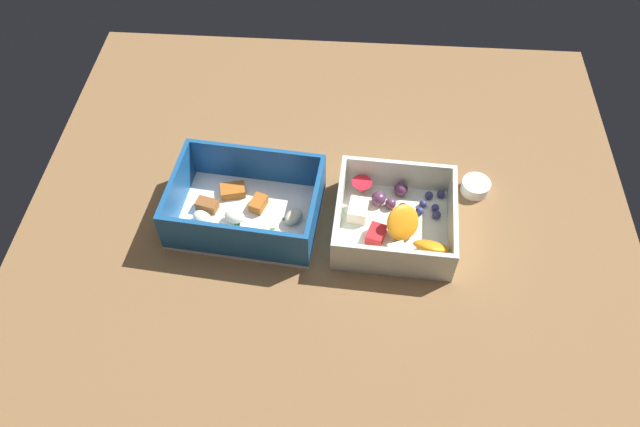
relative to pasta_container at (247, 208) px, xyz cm
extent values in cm
cube|color=brown|center=(10.43, -1.51, -3.09)|extent=(80.00, 80.00, 2.00)
cube|color=white|center=(-0.05, 0.18, -1.79)|extent=(19.81, 15.15, 0.60)
cube|color=#19518C|center=(-9.04, 1.01, 1.43)|extent=(1.83, 13.49, 5.85)
cube|color=#19518C|center=(8.94, -0.64, 1.43)|extent=(1.83, 13.49, 5.85)
cube|color=#19518C|center=(0.54, 6.60, 1.43)|extent=(17.43, 2.19, 5.85)
cube|color=#19518C|center=(-0.64, -6.24, 1.43)|extent=(17.43, 2.19, 5.85)
ellipsoid|color=beige|center=(6.41, -5.17, -0.57)|extent=(3.08, 2.55, 1.33)
ellipsoid|color=beige|center=(-1.97, -4.14, -0.67)|extent=(2.67, 2.15, 1.17)
ellipsoid|color=beige|center=(-5.59, -1.87, -0.53)|extent=(3.35, 3.12, 1.37)
ellipsoid|color=beige|center=(-1.47, -0.99, -0.53)|extent=(3.19, 2.64, 1.38)
ellipsoid|color=beige|center=(4.19, -3.99, -0.46)|extent=(3.07, 2.24, 1.48)
ellipsoid|color=beige|center=(6.11, -0.46, -0.53)|extent=(3.12, 3.35, 1.37)
cube|color=#AD5B1E|center=(1.27, 1.51, -0.77)|extent=(2.42, 2.96, 1.45)
cube|color=#AD5B1E|center=(-2.45, 3.60, -0.89)|extent=(3.65, 2.89, 1.21)
cube|color=brown|center=(-5.42, 0.85, -0.81)|extent=(3.07, 2.26, 1.37)
cube|color=#387A33|center=(3.52, -2.10, -1.39)|extent=(0.60, 0.40, 0.20)
cube|color=#387A33|center=(4.93, -0.26, -1.39)|extent=(0.60, 0.40, 0.20)
cube|color=#387A33|center=(3.77, -3.76, -1.39)|extent=(0.60, 0.40, 0.20)
cube|color=#387A33|center=(-1.14, -1.59, -1.39)|extent=(0.60, 0.40, 0.20)
cube|color=silver|center=(19.04, -0.37, -1.79)|extent=(15.67, 15.29, 0.60)
cube|color=silver|center=(11.89, 0.01, 0.82)|extent=(1.37, 14.53, 4.63)
cube|color=silver|center=(26.19, -0.75, 0.82)|extent=(1.37, 14.53, 4.63)
cube|color=silver|center=(19.41, 6.58, 0.82)|extent=(13.73, 1.33, 4.63)
cube|color=silver|center=(18.67, -7.32, 0.82)|extent=(13.73, 1.33, 4.63)
ellipsoid|color=orange|center=(19.97, -2.01, 0.84)|extent=(6.05, 5.91, 4.47)
ellipsoid|color=orange|center=(23.37, -4.88, 0.70)|extent=(5.18, 4.90, 4.19)
cube|color=red|center=(16.73, -2.52, -0.68)|extent=(2.76, 3.20, 1.62)
cube|color=#F4EACC|center=(14.36, 1.14, -0.54)|extent=(2.79, 3.47, 1.91)
cube|color=#F4EACC|center=(19.53, -5.39, -0.67)|extent=(2.89, 3.30, 1.65)
sphere|color=#562D4C|center=(20.19, 2.07, -0.78)|extent=(1.42, 1.42, 1.42)
sphere|color=#562D4C|center=(16.99, 3.26, -0.55)|extent=(1.89, 1.89, 1.89)
sphere|color=#562D4C|center=(18.60, 2.76, -0.77)|extent=(1.44, 1.44, 1.44)
sphere|color=#562D4C|center=(19.95, 5.16, -0.57)|extent=(1.84, 1.84, 1.84)
cone|color=red|center=(14.70, 4.91, -0.41)|extent=(2.72, 2.72, 2.18)
sphere|color=navy|center=(24.46, 2.58, -0.98)|extent=(1.02, 1.02, 1.02)
sphere|color=navy|center=(22.88, 3.18, -1.01)|extent=(0.98, 0.98, 0.98)
sphere|color=navy|center=(22.40, 1.91, -0.96)|extent=(1.06, 1.06, 1.06)
sphere|color=navy|center=(25.33, 5.00, -0.95)|extent=(1.09, 1.09, 1.09)
sphere|color=navy|center=(23.71, 4.60, -0.94)|extent=(1.11, 1.11, 1.11)
sphere|color=navy|center=(24.56, 1.39, -0.93)|extent=(1.13, 1.13, 1.13)
cylinder|color=white|center=(30.10, 6.85, -1.24)|extent=(3.85, 3.85, 1.70)
camera|label=1|loc=(12.81, -47.76, 61.52)|focal=34.18mm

